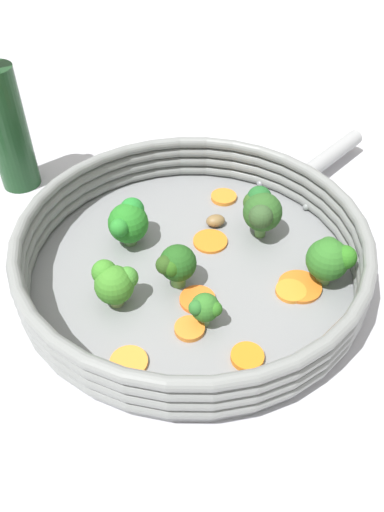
{
  "coord_description": "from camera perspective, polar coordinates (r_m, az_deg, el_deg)",
  "views": [
    {
      "loc": [
        0.19,
        -0.34,
        0.4
      ],
      "look_at": [
        0.0,
        0.0,
        0.03
      ],
      "focal_mm": 35.0,
      "sensor_mm": 36.0,
      "label": 1
    }
  ],
  "objects": [
    {
      "name": "carrot_slice_5",
      "position": [
        0.64,
        3.65,
        6.74
      ],
      "size": [
        0.04,
        0.04,
        0.01
      ],
      "primitive_type": "cylinder",
      "rotation": [
        0.0,
        0.0,
        0.15
      ],
      "color": "orange",
      "rests_on": "skillet"
    },
    {
      "name": "carrot_slice_6",
      "position": [
        0.47,
        6.34,
        -11.38
      ],
      "size": [
        0.04,
        0.04,
        0.01
      ],
      "primitive_type": "cylinder",
      "rotation": [
        0.0,
        0.0,
        0.94
      ],
      "color": "orange",
      "rests_on": "skillet"
    },
    {
      "name": "carrot_slice_7",
      "position": [
        0.47,
        -7.23,
        -11.93
      ],
      "size": [
        0.05,
        0.05,
        0.0
      ],
      "primitive_type": "cylinder",
      "rotation": [
        0.0,
        0.0,
        3.69
      ],
      "color": "orange",
      "rests_on": "skillet"
    },
    {
      "name": "carrot_slice_3",
      "position": [
        0.51,
        0.63,
        -5.01
      ],
      "size": [
        0.05,
        0.05,
        0.0
      ],
      "primitive_type": "cylinder",
      "rotation": [
        0.0,
        0.0,
        5.86
      ],
      "color": "orange",
      "rests_on": "skillet"
    },
    {
      "name": "skillet_rim_wall",
      "position": [
        0.53,
        -0.0,
        0.98
      ],
      "size": [
        0.37,
        0.37,
        0.05
      ],
      "color": "gray",
      "rests_on": "skillet"
    },
    {
      "name": "carrot_slice_1",
      "position": [
        0.53,
        11.22,
        -3.95
      ],
      "size": [
        0.04,
        0.04,
        0.0
      ],
      "primitive_type": "cylinder",
      "rotation": [
        0.0,
        0.0,
        3.62
      ],
      "color": "orange",
      "rests_on": "skillet"
    },
    {
      "name": "ground_plane",
      "position": [
        0.56,
        -0.0,
        -2.04
      ],
      "size": [
        4.0,
        4.0,
        0.0
      ],
      "primitive_type": "plane",
      "color": "#B6B6BF"
    },
    {
      "name": "carrot_slice_0",
      "position": [
        0.54,
        12.21,
        -3.43
      ],
      "size": [
        0.06,
        0.06,
        0.0
      ],
      "primitive_type": "cylinder",
      "rotation": [
        0.0,
        0.0,
        4.37
      ],
      "color": "orange",
      "rests_on": "skillet"
    },
    {
      "name": "carrot_slice_2",
      "position": [
        0.57,
        2.32,
        1.61
      ],
      "size": [
        0.05,
        0.05,
        0.0
      ],
      "primitive_type": "cylinder",
      "rotation": [
        0.0,
        0.0,
        1.93
      ],
      "color": "orange",
      "rests_on": "skillet"
    },
    {
      "name": "broccoli_floret_1",
      "position": [
        0.48,
        1.51,
        -5.97
      ],
      "size": [
        0.03,
        0.03,
        0.04
      ],
      "color": "#80B06A",
      "rests_on": "skillet"
    },
    {
      "name": "skillet_rivet_left",
      "position": [
        0.64,
        12.94,
        5.5
      ],
      "size": [
        0.01,
        0.01,
        0.01
      ],
      "primitive_type": "sphere",
      "color": "gray",
      "rests_on": "skillet"
    },
    {
      "name": "skillet_rivet_right",
      "position": [
        0.67,
        7.78,
        8.19
      ],
      "size": [
        0.01,
        0.01,
        0.01
      ],
      "primitive_type": "sphere",
      "color": "gray",
      "rests_on": "skillet"
    },
    {
      "name": "oil_bottle",
      "position": [
        0.69,
        -20.41,
        13.68
      ],
      "size": [
        0.05,
        0.05,
        0.21
      ],
      "color": "#193D1E",
      "rests_on": "ground_plane"
    },
    {
      "name": "carrot_slice_4",
      "position": [
        0.49,
        -0.28,
        -8.31
      ],
      "size": [
        0.04,
        0.04,
        0.01
      ],
      "primitive_type": "cylinder",
      "rotation": [
        0.0,
        0.0,
        5.73
      ],
      "color": "orange",
      "rests_on": "skillet"
    },
    {
      "name": "broccoli_floret_0",
      "position": [
        0.57,
        7.87,
        5.27
      ],
      "size": [
        0.05,
        0.06,
        0.06
      ],
      "color": "#63954B",
      "rests_on": "skillet"
    },
    {
      "name": "broccoli_floret_5",
      "position": [
        0.56,
        -7.36,
        3.81
      ],
      "size": [
        0.05,
        0.06,
        0.05
      ],
      "color": "#5D874F",
      "rests_on": "skillet"
    },
    {
      "name": "broccoli_floret_4",
      "position": [
        0.53,
        15.46,
        -0.3
      ],
      "size": [
        0.05,
        0.05,
        0.05
      ],
      "color": "#6E984E",
      "rests_on": "skillet"
    },
    {
      "name": "skillet",
      "position": [
        0.55,
        -0.0,
        -1.59
      ],
      "size": [
        0.36,
        0.36,
        0.01
      ],
      "primitive_type": "cylinder",
      "color": "gray",
      "rests_on": "ground_plane"
    },
    {
      "name": "mushroom_piece_0",
      "position": [
        0.6,
        2.71,
        4.05
      ],
      "size": [
        0.03,
        0.03,
        0.01
      ],
      "primitive_type": "ellipsoid",
      "rotation": [
        0.0,
        0.0,
        3.87
      ],
      "color": "brown",
      "rests_on": "skillet"
    },
    {
      "name": "broccoli_floret_3",
      "position": [
        0.5,
        -8.89,
        -2.98
      ],
      "size": [
        0.05,
        0.04,
        0.05
      ],
      "color": "#8CA75D",
      "rests_on": "skillet"
    },
    {
      "name": "broccoli_floret_2",
      "position": [
        0.51,
        -2.07,
        -0.89
      ],
      "size": [
        0.04,
        0.04,
        0.05
      ],
      "color": "#71A64C",
      "rests_on": "skillet"
    },
    {
      "name": "skillet_handle",
      "position": [
        0.72,
        14.82,
        10.49
      ],
      "size": [
        0.06,
        0.17,
        0.02
      ],
      "primitive_type": "cylinder",
      "rotation": [
        1.57,
        0.0,
        2.89
      ],
      "color": "#999B9E",
      "rests_on": "skillet"
    }
  ]
}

